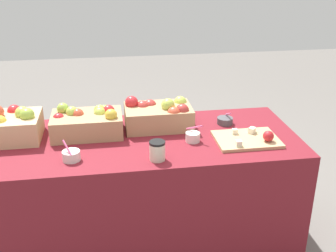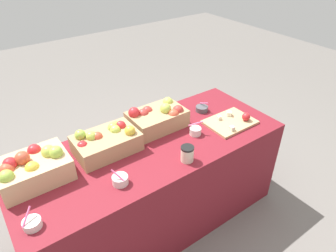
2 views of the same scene
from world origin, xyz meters
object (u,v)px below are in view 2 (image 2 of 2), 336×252
Objects in this scene: sample_bowl_near at (120,180)px; sample_bowl_mid at (202,109)px; sample_bowl_extra at (32,223)px; cutting_board_front at (232,121)px; sample_bowl_far at (195,131)px; apple_crate_right at (158,117)px; coffee_cup at (187,154)px; apple_crate_left at (32,168)px; apple_crate_middle at (107,141)px.

sample_bowl_mid is (0.92, 0.35, -0.01)m from sample_bowl_near.
sample_bowl_near reaches higher than sample_bowl_extra.
sample_bowl_far reaches higher than cutting_board_front.
sample_bowl_far is at bearing 171.79° from cutting_board_front.
apple_crate_right reaches higher than coffee_cup.
apple_crate_right reaches higher than sample_bowl_far.
apple_crate_left is 0.51m from sample_bowl_near.
apple_crate_left is 1.10× the size of cutting_board_front.
apple_crate_right is at bearing 20.90° from sample_bowl_extra.
apple_crate_right is 1.08m from sample_bowl_extra.
coffee_cup is at bearing -8.01° from sample_bowl_near.
sample_bowl_mid is at bearing 20.73° from sample_bowl_near.
apple_crate_left is at bearing 169.74° from sample_bowl_far.
apple_crate_right reaches higher than sample_bowl_near.
apple_crate_middle is (0.47, 0.01, -0.01)m from apple_crate_left.
cutting_board_front is 3.58× the size of sample_bowl_extra.
apple_crate_middle reaches higher than sample_bowl_near.
sample_bowl_mid is 0.94× the size of coffee_cup.
sample_bowl_near is at bearing -175.18° from cutting_board_front.
coffee_cup is at bearing -47.03° from apple_crate_middle.
sample_bowl_mid is (-0.07, 0.27, 0.01)m from cutting_board_front.
sample_bowl_far is 0.30m from coffee_cup.
coffee_cup is at bearing -24.74° from apple_crate_left.
apple_crate_right is 1.13× the size of cutting_board_front.
sample_bowl_near is at bearing -169.10° from sample_bowl_far.
apple_crate_left is 3.76× the size of coffee_cup.
sample_bowl_mid is 1.46m from sample_bowl_extra.
sample_bowl_far is 1.01× the size of coffee_cup.
apple_crate_right is at bearing 149.17° from cutting_board_front.
sample_bowl_near is 1.04× the size of sample_bowl_far.
sample_bowl_near is at bearing -144.17° from apple_crate_right.
sample_bowl_far is (0.16, -0.24, -0.05)m from apple_crate_right.
apple_crate_middle is at bearing 0.66° from apple_crate_left.
coffee_cup is (-0.48, -0.41, 0.03)m from sample_bowl_mid.
sample_bowl_near reaches higher than sample_bowl_mid.
sample_bowl_near is (-0.99, -0.08, 0.01)m from cutting_board_front.
sample_bowl_far reaches higher than sample_bowl_mid.
coffee_cup is at bearing -140.05° from sample_bowl_far.
sample_bowl_far is at bearing -138.90° from sample_bowl_mid.
apple_crate_right is at bearing 5.56° from apple_crate_middle.
apple_crate_right is (0.90, 0.05, -0.01)m from apple_crate_left.
apple_crate_middle is 0.62m from sample_bowl_far.
coffee_cup is (-0.55, -0.15, 0.04)m from cutting_board_front.
apple_crate_left is 0.47m from apple_crate_middle.
apple_crate_middle is 4.17× the size of sample_bowl_mid.
apple_crate_left is 4.01× the size of sample_bowl_mid.
coffee_cup is (-0.23, -0.19, 0.02)m from sample_bowl_far.
cutting_board_front is at bearing -30.83° from apple_crate_right.
apple_crate_left reaches higher than cutting_board_front.
sample_bowl_extra is (-1.42, -0.36, 0.00)m from sample_bowl_mid.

